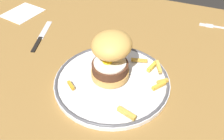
{
  "coord_description": "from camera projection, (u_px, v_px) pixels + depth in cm",
  "views": [
    {
      "loc": [
        17.79,
        -46.59,
        45.2
      ],
      "look_at": [
        0.92,
        -4.09,
        4.6
      ],
      "focal_mm": 39.47,
      "sensor_mm": 36.0,
      "label": 1
    }
  ],
  "objects": [
    {
      "name": "fork",
      "position": [
        220.0,
        27.0,
        0.84
      ],
      "size": [
        14.46,
        2.34,
        0.36
      ],
      "color": "silver",
      "rests_on": "ground_plane"
    },
    {
      "name": "ground_plane",
      "position": [
        114.0,
        78.0,
        0.69
      ],
      "size": [
        126.95,
        97.76,
        4.0
      ],
      "primitive_type": "cube",
      "color": "olive"
    },
    {
      "name": "knife",
      "position": [
        40.0,
        38.0,
        0.79
      ],
      "size": [
        6.45,
        17.71,
        0.7
      ],
      "color": "black",
      "rests_on": "ground_plane"
    },
    {
      "name": "napkin",
      "position": [
        23.0,
        13.0,
        0.92
      ],
      "size": [
        13.31,
        14.7,
        0.4
      ],
      "primitive_type": "cube",
      "rotation": [
        0.0,
        0.0,
        -0.19
      ],
      "color": "white",
      "rests_on": "ground_plane"
    },
    {
      "name": "burger",
      "position": [
        111.0,
        56.0,
        0.6
      ],
      "size": [
        12.66,
        13.05,
        12.39
      ],
      "color": "#D2994C",
      "rests_on": "dinner_plate"
    },
    {
      "name": "fries_pile",
      "position": [
        132.0,
        73.0,
        0.64
      ],
      "size": [
        23.62,
        23.37,
        1.64
      ],
      "color": "gold",
      "rests_on": "dinner_plate"
    },
    {
      "name": "dinner_plate",
      "position": [
        112.0,
        81.0,
        0.64
      ],
      "size": [
        29.82,
        29.82,
        1.6
      ],
      "color": "silver",
      "rests_on": "ground_plane"
    }
  ]
}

